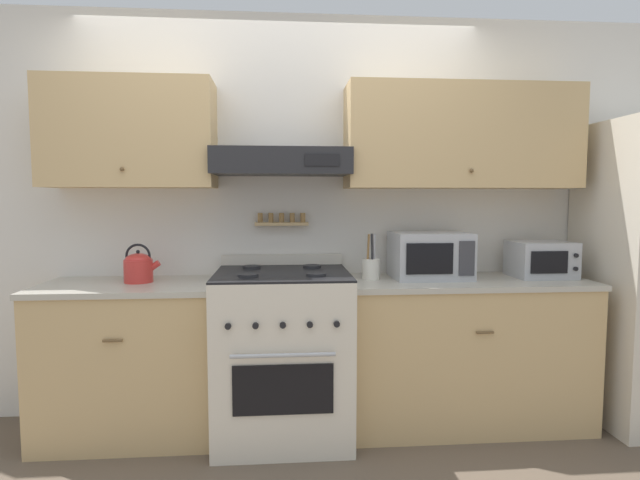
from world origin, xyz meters
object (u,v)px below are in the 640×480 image
(tea_kettle, at_px, (139,267))
(utensil_crock, at_px, (371,268))
(stove_range, at_px, (283,353))
(microwave, at_px, (430,255))
(toaster_oven, at_px, (541,259))

(tea_kettle, height_order, utensil_crock, utensil_crock)
(stove_range, height_order, microwave, microwave)
(toaster_oven, bearing_deg, tea_kettle, 179.96)
(tea_kettle, xyz_separation_m, toaster_oven, (2.46, -0.00, 0.02))
(tea_kettle, relative_size, microwave, 0.49)
(tea_kettle, bearing_deg, toaster_oven, -0.04)
(stove_range, xyz_separation_m, utensil_crock, (0.54, 0.11, 0.48))
(stove_range, height_order, tea_kettle, tea_kettle)
(microwave, xyz_separation_m, utensil_crock, (-0.37, -0.02, -0.07))
(toaster_oven, bearing_deg, microwave, 178.41)
(utensil_crock, bearing_deg, tea_kettle, -180.00)
(microwave, bearing_deg, toaster_oven, -1.59)
(stove_range, height_order, toaster_oven, toaster_oven)
(utensil_crock, relative_size, toaster_oven, 0.79)
(microwave, relative_size, toaster_oven, 1.30)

